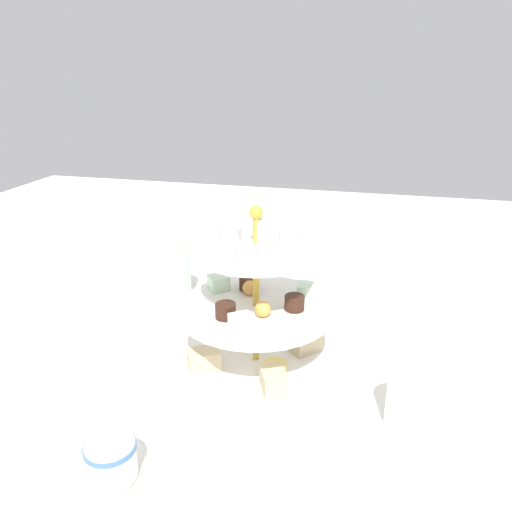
% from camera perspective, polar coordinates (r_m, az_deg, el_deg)
% --- Properties ---
extents(ground_plane, '(2.40, 2.40, 0.00)m').
position_cam_1_polar(ground_plane, '(0.81, 0.00, -12.26)').
color(ground_plane, silver).
extents(tiered_serving_stand, '(0.29, 0.29, 0.26)m').
position_cam_1_polar(tiered_serving_stand, '(0.77, 0.04, -7.30)').
color(tiered_serving_stand, white).
rests_on(tiered_serving_stand, ground_plane).
extents(water_glass_tall_right, '(0.07, 0.07, 0.13)m').
position_cam_1_polar(water_glass_tall_right, '(0.99, -9.50, -1.77)').
color(water_glass_tall_right, silver).
rests_on(water_glass_tall_right, ground_plane).
extents(water_glass_short_left, '(0.06, 0.06, 0.08)m').
position_cam_1_polar(water_glass_short_left, '(0.57, -1.87, -23.99)').
color(water_glass_short_left, silver).
rests_on(water_glass_short_left, ground_plane).
extents(teacup_with_saucer, '(0.09, 0.09, 0.05)m').
position_cam_1_polar(teacup_with_saucer, '(0.63, -16.16, -21.79)').
color(teacup_with_saucer, white).
rests_on(teacup_with_saucer, ground_plane).
extents(butter_knife_left, '(0.16, 0.09, 0.00)m').
position_cam_1_polar(butter_knife_left, '(1.04, 12.47, -4.78)').
color(butter_knife_left, silver).
rests_on(butter_knife_left, ground_plane).
extents(butter_knife_right, '(0.07, 0.17, 0.00)m').
position_cam_1_polar(butter_knife_right, '(0.83, -23.27, -13.23)').
color(butter_knife_right, silver).
rests_on(butter_knife_right, ground_plane).
extents(water_glass_mid_back, '(0.06, 0.06, 0.08)m').
position_cam_1_polar(water_glass_mid_back, '(0.70, 17.18, -15.55)').
color(water_glass_mid_back, silver).
rests_on(water_glass_mid_back, ground_plane).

